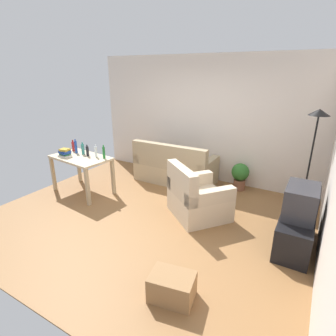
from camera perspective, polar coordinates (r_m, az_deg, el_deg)
The scene contains 17 objects.
ground_plane at distance 4.70m, azimuth -4.18°, elevation -10.35°, with size 5.20×4.40×0.02m, color olive.
wall_rear at distance 6.09m, azimuth 7.34°, elevation 10.26°, with size 5.20×0.10×2.70m, color silver.
couch at distance 5.97m, azimuth 1.36°, elevation -0.14°, with size 1.74×0.84×0.92m.
tv_stand at distance 4.27m, azimuth 25.46°, elevation -11.96°, with size 0.44×1.10×0.48m.
tv at distance 4.06m, azimuth 26.47°, elevation -6.41°, with size 0.41×0.60×0.44m.
torchiere_lamp at distance 4.87m, azimuth 28.80°, elevation 6.29°, with size 0.32×0.32×1.81m.
desk at distance 5.62m, azimuth -17.98°, elevation 1.25°, with size 1.27×0.84×0.76m.
potted_plant at distance 5.76m, azimuth 15.07°, elevation -1.37°, with size 0.36×0.36×0.57m.
armchair at distance 4.61m, azimuth 6.04°, elevation -6.42°, with size 1.23×1.22×0.92m.
storage_box at distance 3.19m, azimuth 0.87°, elevation -23.94°, with size 0.48×0.34×0.30m, color olive.
bottle_red at distance 6.00m, azimuth -19.49°, elevation 4.38°, with size 0.06×0.06×0.24m.
bottle_blue at distance 5.83m, azimuth -18.99°, elevation 4.28°, with size 0.05×0.05×0.29m.
bottle_tall at distance 5.70m, azimuth -17.64°, elevation 3.86°, with size 0.06×0.06×0.25m.
bottle_dark at distance 5.56m, azimuth -16.74°, elevation 3.44°, with size 0.06×0.06×0.23m.
bottle_clear at distance 5.45m, azimuth -15.07°, elevation 3.39°, with size 0.05×0.05×0.25m.
bottle_green at distance 5.32m, azimuth -13.48°, elevation 3.22°, with size 0.05×0.05×0.27m.
book_stack at distance 5.68m, azimuth -21.08°, elevation 3.02°, with size 0.26×0.21×0.16m.
Camera 1 is at (2.32, -3.34, 2.36)m, focal length 28.69 mm.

